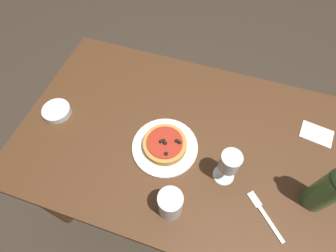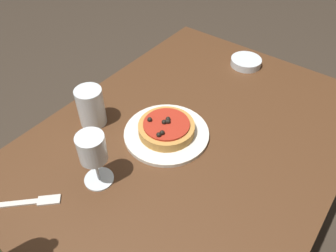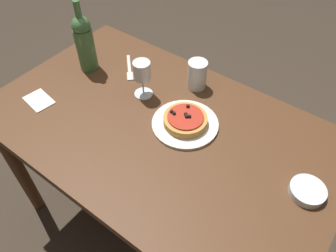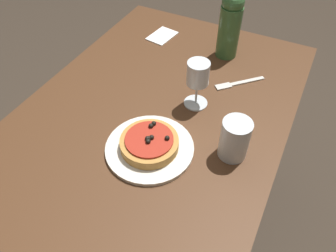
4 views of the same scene
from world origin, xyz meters
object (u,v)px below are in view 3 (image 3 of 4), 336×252
object	(u,v)px
dining_table	(160,142)
fork	(129,69)
wine_glass	(142,72)
water_cup	(197,75)
pizza	(185,120)
wine_bottle	(85,42)
side_bowl	(307,191)
dinner_plate	(185,124)

from	to	relation	value
dining_table	fork	bearing A→B (deg)	148.85
dining_table	wine_glass	xyz separation A→B (m)	(-0.16, 0.10, 0.21)
wine_glass	fork	bearing A→B (deg)	150.34
water_cup	fork	world-z (taller)	water_cup
pizza	wine_bottle	size ratio (longest dim) A/B	0.52
pizza	fork	world-z (taller)	pizza
dining_table	side_bowl	world-z (taller)	side_bowl
dinner_plate	pizza	distance (m)	0.02
side_bowl	fork	world-z (taller)	side_bowl
wine_glass	water_cup	xyz separation A→B (m)	(0.15, 0.17, -0.05)
dinner_plate	wine_glass	bearing A→B (deg)	170.23
wine_bottle	side_bowl	bearing A→B (deg)	-2.66
dinner_plate	wine_bottle	size ratio (longest dim) A/B	0.80
pizza	fork	xyz separation A→B (m)	(-0.39, 0.13, -0.03)
wine_bottle	water_cup	xyz separation A→B (m)	(0.45, 0.18, -0.07)
dining_table	wine_bottle	size ratio (longest dim) A/B	4.23
dinner_plate	fork	bearing A→B (deg)	161.75
dining_table	pizza	world-z (taller)	pizza
dining_table	wine_bottle	xyz separation A→B (m)	(-0.47, 0.10, 0.23)
pizza	wine_bottle	distance (m)	0.55
wine_glass	dining_table	bearing A→B (deg)	-32.54
water_cup	side_bowl	world-z (taller)	water_cup
dinner_plate	side_bowl	xyz separation A→B (m)	(0.47, -0.01, 0.01)
pizza	wine_bottle	bearing A→B (deg)	176.44
wine_bottle	dinner_plate	bearing A→B (deg)	-3.56
wine_glass	water_cup	distance (m)	0.23
dining_table	wine_glass	size ratio (longest dim) A/B	8.38
side_bowl	water_cup	bearing A→B (deg)	158.17
dining_table	wine_glass	world-z (taller)	wine_glass
dinner_plate	pizza	bearing A→B (deg)	165.39
pizza	side_bowl	world-z (taller)	pizza
side_bowl	wine_bottle	bearing A→B (deg)	177.34
dining_table	water_cup	size ratio (longest dim) A/B	10.94
dining_table	dinner_plate	distance (m)	0.14
pizza	wine_glass	size ratio (longest dim) A/B	1.03
dining_table	pizza	bearing A→B (deg)	39.65
dining_table	fork	world-z (taller)	fork
wine_bottle	fork	size ratio (longest dim) A/B	2.19
wine_glass	wine_bottle	xyz separation A→B (m)	(-0.31, -0.01, 0.02)
pizza	water_cup	size ratio (longest dim) A/B	1.35
fork	wine_bottle	bearing A→B (deg)	-102.35
water_cup	side_bowl	bearing A→B (deg)	-21.83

